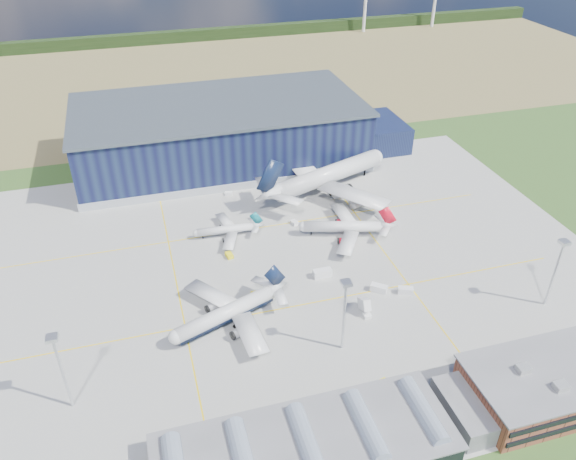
# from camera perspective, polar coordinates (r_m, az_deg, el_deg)

# --- Properties ---
(ground) EXTENTS (600.00, 600.00, 0.00)m
(ground) POSITION_cam_1_polar(r_m,az_deg,el_deg) (175.96, -1.09, -5.86)
(ground) COLOR #2C4E1D
(ground) RESTS_ON ground
(apron) EXTENTS (220.00, 160.00, 0.08)m
(apron) POSITION_cam_1_polar(r_m,az_deg,el_deg) (183.58, -1.91, -3.97)
(apron) COLOR gray
(apron) RESTS_ON ground
(farmland) EXTENTS (600.00, 220.00, 0.01)m
(farmland) POSITION_cam_1_polar(r_m,az_deg,el_deg) (370.87, -10.44, 15.23)
(farmland) COLOR olive
(farmland) RESTS_ON ground
(treeline) EXTENTS (600.00, 8.00, 8.00)m
(treeline) POSITION_cam_1_polar(r_m,az_deg,el_deg) (446.58, -11.89, 18.64)
(treeline) COLOR black
(treeline) RESTS_ON ground
(hangar) EXTENTS (145.00, 62.00, 26.10)m
(hangar) POSITION_cam_1_polar(r_m,az_deg,el_deg) (250.58, -6.30, 9.63)
(hangar) COLOR #0F1335
(hangar) RESTS_ON ground
(ops_building) EXTENTS (46.00, 23.00, 10.90)m
(ops_building) POSITION_cam_1_polar(r_m,az_deg,el_deg) (156.64, 25.81, -13.68)
(ops_building) COLOR brown
(ops_building) RESTS_ON ground
(glass_concourse) EXTENTS (78.00, 23.00, 8.60)m
(glass_concourse) POSITION_cam_1_polar(r_m,az_deg,el_deg) (132.21, 3.37, -20.98)
(glass_concourse) COLOR black
(glass_concourse) RESTS_ON ground
(light_mast_west) EXTENTS (2.60, 2.60, 23.00)m
(light_mast_west) POSITION_cam_1_polar(r_m,az_deg,el_deg) (141.93, -22.26, -12.18)
(light_mast_west) COLOR silver
(light_mast_west) RESTS_ON ground
(light_mast_center) EXTENTS (2.60, 2.60, 23.00)m
(light_mast_center) POSITION_cam_1_polar(r_m,az_deg,el_deg) (146.80, 5.78, -7.54)
(light_mast_center) COLOR silver
(light_mast_center) RESTS_ON ground
(light_mast_east) EXTENTS (2.60, 2.60, 23.00)m
(light_mast_east) POSITION_cam_1_polar(r_m,az_deg,el_deg) (177.85, 25.72, -3.01)
(light_mast_east) COLOR silver
(light_mast_east) RESTS_ON ground
(airliner_navy) EXTENTS (51.13, 50.64, 12.98)m
(airliner_navy) POSITION_cam_1_polar(r_m,az_deg,el_deg) (159.95, -6.43, -7.79)
(airliner_navy) COLOR silver
(airliner_navy) RESTS_ON ground
(airliner_red) EXTENTS (43.52, 43.00, 11.49)m
(airliner_red) POSITION_cam_1_polar(r_m,az_deg,el_deg) (197.53, 5.59, 0.85)
(airliner_red) COLOR silver
(airliner_red) RESTS_ON ground
(airliner_widebody) EXTENTS (83.40, 82.58, 21.20)m
(airliner_widebody) POSITION_cam_1_polar(r_m,az_deg,el_deg) (224.00, 4.19, 6.49)
(airliner_widebody) COLOR silver
(airliner_widebody) RESTS_ON ground
(airliner_regional) EXTENTS (27.17, 26.65, 8.34)m
(airliner_regional) POSITION_cam_1_polar(r_m,az_deg,el_deg) (198.29, -6.43, 0.39)
(airliner_regional) COLOR silver
(airliner_regional) RESTS_ON ground
(gse_tug_a) EXTENTS (2.80, 3.71, 1.38)m
(gse_tug_a) POSITION_cam_1_polar(r_m,az_deg,el_deg) (148.83, 9.87, -15.20)
(gse_tug_a) COLOR yellow
(gse_tug_a) RESTS_ON ground
(gse_tug_b) EXTENTS (2.03, 3.02, 1.30)m
(gse_tug_b) POSITION_cam_1_polar(r_m,az_deg,el_deg) (172.27, -3.40, -6.65)
(gse_tug_b) COLOR yellow
(gse_tug_b) RESTS_ON ground
(gse_van_a) EXTENTS (5.97, 2.63, 2.60)m
(gse_van_a) POSITION_cam_1_polar(r_m,az_deg,el_deg) (179.92, 3.52, -4.40)
(gse_van_a) COLOR white
(gse_van_a) RESTS_ON ground
(gse_cart_a) EXTENTS (2.68, 3.37, 1.28)m
(gse_cart_a) POSITION_cam_1_polar(r_m,az_deg,el_deg) (205.60, 0.64, 0.76)
(gse_cart_a) COLOR white
(gse_cart_a) RESTS_ON ground
(gse_van_b) EXTENTS (5.42, 5.01, 2.33)m
(gse_van_b) POSITION_cam_1_polar(r_m,az_deg,el_deg) (176.02, 9.21, -5.87)
(gse_van_b) COLOR white
(gse_van_b) RESTS_ON ground
(gse_tug_c) EXTENTS (2.59, 3.59, 1.44)m
(gse_tug_c) POSITION_cam_1_polar(r_m,az_deg,el_deg) (189.47, -5.99, -2.57)
(gse_tug_c) COLOR yellow
(gse_tug_c) RESTS_ON ground
(gse_cart_b) EXTENTS (3.32, 2.62, 1.27)m
(gse_cart_b) POSITION_cam_1_polar(r_m,az_deg,el_deg) (225.50, -6.05, 3.71)
(gse_cart_b) COLOR white
(gse_cart_b) RESTS_ON ground
(gse_van_c) EXTENTS (5.11, 3.84, 2.21)m
(gse_van_c) POSITION_cam_1_polar(r_m,az_deg,el_deg) (176.75, 11.85, -6.04)
(gse_van_c) COLOR white
(gse_van_c) RESTS_ON ground
(airstair) EXTENTS (2.37, 5.54, 3.50)m
(airstair) POSITION_cam_1_polar(r_m,az_deg,el_deg) (167.77, 7.73, -7.74)
(airstair) COLOR white
(airstair) RESTS_ON ground
(car_b) EXTENTS (3.81, 1.97, 1.20)m
(car_b) POSITION_cam_1_polar(r_m,az_deg,el_deg) (139.92, -2.25, -18.80)
(car_b) COLOR #99999E
(car_b) RESTS_ON ground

